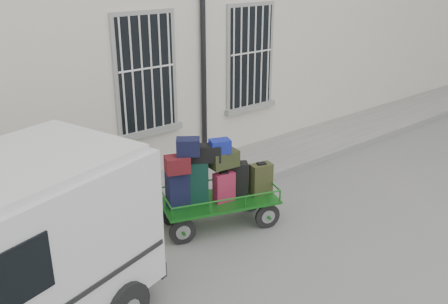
% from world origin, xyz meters
% --- Properties ---
extents(ground, '(80.00, 80.00, 0.00)m').
position_xyz_m(ground, '(0.00, 0.00, 0.00)').
color(ground, slate).
rests_on(ground, ground).
extents(building, '(24.00, 5.15, 6.00)m').
position_xyz_m(building, '(0.00, 5.50, 3.00)').
color(building, beige).
rests_on(building, ground).
extents(sidewalk, '(24.00, 1.70, 0.15)m').
position_xyz_m(sidewalk, '(0.00, 2.20, 0.07)').
color(sidewalk, slate).
rests_on(sidewalk, ground).
extents(luggage_cart, '(2.31, 1.47, 1.67)m').
position_xyz_m(luggage_cart, '(-0.57, 0.65, 0.83)').
color(luggage_cart, black).
rests_on(luggage_cart, ground).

